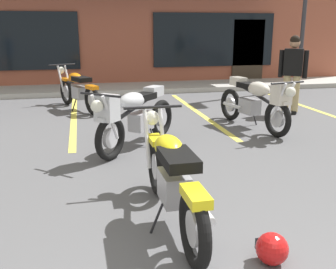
% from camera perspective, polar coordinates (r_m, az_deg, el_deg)
% --- Properties ---
extents(ground_plane, '(80.00, 80.00, 0.00)m').
position_cam_1_polar(ground_plane, '(5.04, 1.62, -5.85)').
color(ground_plane, '#515154').
extents(sidewalk_kerb, '(22.00, 1.80, 0.14)m').
position_cam_1_polar(sidewalk_kerb, '(11.97, -6.90, 6.72)').
color(sidewalk_kerb, '#A8A59E').
rests_on(sidewalk_kerb, ground_plane).
extents(brick_storefront_building, '(15.97, 7.26, 3.98)m').
position_cam_1_polar(brick_storefront_building, '(15.77, -8.65, 15.68)').
color(brick_storefront_building, brown).
rests_on(brick_storefront_building, ground_plane).
extents(painted_stall_lines, '(13.64, 4.80, 0.01)m').
position_cam_1_polar(painted_stall_lines, '(8.46, -4.38, 2.81)').
color(painted_stall_lines, '#DBCC4C').
rests_on(painted_stall_lines, ground_plane).
extents(motorcycle_foreground_classic, '(0.66, 2.11, 0.98)m').
position_cam_1_polar(motorcycle_foreground_classic, '(3.70, 0.54, -6.18)').
color(motorcycle_foreground_classic, black).
rests_on(motorcycle_foreground_classic, ground_plane).
extents(motorcycle_red_sportbike, '(1.12, 1.99, 0.98)m').
position_cam_1_polar(motorcycle_red_sportbike, '(9.26, -13.00, 6.43)').
color(motorcycle_red_sportbike, black).
rests_on(motorcycle_red_sportbike, ground_plane).
extents(motorcycle_silver_naked, '(1.58, 1.72, 0.98)m').
position_cam_1_polar(motorcycle_silver_naked, '(5.99, -4.99, 2.76)').
color(motorcycle_silver_naked, black).
rests_on(motorcycle_silver_naked, ground_plane).
extents(motorcycle_blue_standard, '(0.84, 2.09, 0.98)m').
position_cam_1_polar(motorcycle_blue_standard, '(7.35, 12.74, 4.77)').
color(motorcycle_blue_standard, black).
rests_on(motorcycle_blue_standard, ground_plane).
extents(person_by_back_row, '(0.55, 0.43, 1.68)m').
position_cam_1_polar(person_by_back_row, '(8.86, 17.71, 8.92)').
color(person_by_back_row, black).
rests_on(person_by_back_row, ground_plane).
extents(helmet_on_pavement, '(0.26, 0.26, 0.26)m').
position_cam_1_polar(helmet_on_pavement, '(3.32, 14.89, -15.77)').
color(helmet_on_pavement, '#B71414').
rests_on(helmet_on_pavement, ground_plane).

